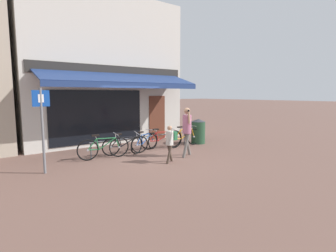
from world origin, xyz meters
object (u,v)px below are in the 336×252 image
bicycle_black (126,145)px  bicycle_green (104,148)px  bicycle_blue (145,142)px  pedestrian_child (170,139)px  parking_sign (42,122)px  bicycle_orange (185,137)px  pedestrian_adult (187,126)px  bicycle_red (162,139)px  litter_bin (198,131)px

bicycle_black → bicycle_green: bearing=-161.1°
bicycle_black → bicycle_blue: (0.85, 0.04, 0.00)m
pedestrian_child → parking_sign: parking_sign is taller
bicycle_orange → pedestrian_child: pedestrian_child is taller
pedestrian_adult → parking_sign: size_ratio=0.73×
bicycle_black → pedestrian_adult: (1.62, -1.52, 0.72)m
bicycle_blue → bicycle_red: bearing=-20.1°
bicycle_green → parking_sign: 2.32m
litter_bin → bicycle_blue: bearing=179.9°
bicycle_black → litter_bin: size_ratio=1.56×
bicycle_green → pedestrian_child: (1.54, -1.71, 0.37)m
bicycle_red → bicycle_orange: 1.05m
litter_bin → bicycle_green: bearing=-178.1°
bicycle_green → bicycle_red: bicycle_green is taller
pedestrian_child → parking_sign: 3.76m
bicycle_red → bicycle_green: bearing=-164.5°
bicycle_blue → pedestrian_adult: bearing=-86.9°
bicycle_orange → parking_sign: 5.68m
bicycle_green → bicycle_blue: size_ratio=1.09×
bicycle_orange → pedestrian_adult: pedestrian_adult is taller
pedestrian_adult → parking_sign: parking_sign is taller
pedestrian_child → litter_bin: bearing=-154.9°
bicycle_green → parking_sign: bearing=-156.4°
bicycle_blue → bicycle_orange: (1.84, -0.18, 0.03)m
bicycle_orange → pedestrian_child: 2.67m
bicycle_blue → pedestrian_child: pedestrian_child is taller
bicycle_green → pedestrian_child: 2.33m
bicycle_blue → bicycle_red: (0.82, 0.04, 0.01)m
pedestrian_adult → bicycle_black: bearing=-46.8°
bicycle_black → pedestrian_adult: bearing=-31.7°
bicycle_red → litter_bin: litter_bin is taller
litter_bin → parking_sign: size_ratio=0.46×
bicycle_orange → parking_sign: bearing=-176.2°
pedestrian_adult → litter_bin: 2.60m
bicycle_orange → litter_bin: 0.97m
bicycle_green → pedestrian_adult: 2.96m
pedestrian_adult → litter_bin: bearing=-145.8°
pedestrian_adult → bicycle_orange: bearing=-131.4°
bicycle_red → pedestrian_adult: (-0.05, -1.61, 0.70)m
bicycle_green → bicycle_red: size_ratio=1.00×
bicycle_black → bicycle_red: size_ratio=0.97×
bicycle_black → litter_bin: (3.63, 0.04, 0.19)m
pedestrian_child → bicycle_blue: bearing=-103.0°
bicycle_blue → pedestrian_child: bearing=-119.2°
bicycle_red → pedestrian_adult: bearing=-80.6°
bicycle_red → pedestrian_child: bearing=-106.9°
bicycle_green → bicycle_blue: bicycle_green is taller
bicycle_red → parking_sign: 4.72m
pedestrian_child → litter_bin: pedestrian_child is taller
bicycle_orange → bicycle_red: bearing=165.8°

